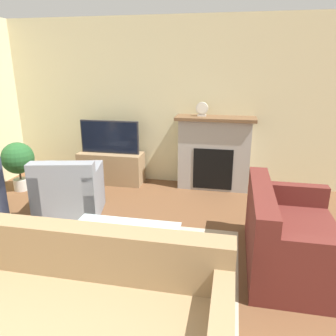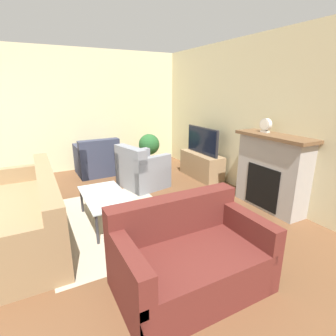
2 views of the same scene
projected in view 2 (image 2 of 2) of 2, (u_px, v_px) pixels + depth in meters
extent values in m
cube|color=beige|center=(243.00, 117.00, 4.78)|extent=(8.26, 0.06, 2.70)
cube|color=beige|center=(72.00, 112.00, 5.87)|extent=(0.06, 8.10, 2.70)
cube|color=#B7A88E|center=(113.00, 220.00, 3.81)|extent=(2.28, 1.77, 0.00)
cube|color=#9E9993|center=(272.00, 172.00, 4.09)|extent=(1.13, 0.36, 1.18)
cube|color=black|center=(262.00, 187.00, 4.08)|extent=(0.62, 0.01, 0.66)
cube|color=brown|center=(275.00, 136.00, 3.92)|extent=(1.25, 0.42, 0.05)
cube|color=#997A56|center=(201.00, 165.00, 5.62)|extent=(1.10, 0.41, 0.53)
cube|color=#232328|center=(202.00, 141.00, 5.46)|extent=(1.00, 0.05, 0.55)
cube|color=black|center=(201.00, 141.00, 5.45)|extent=(0.96, 0.01, 0.51)
cube|color=#8C704C|center=(22.00, 223.00, 3.33)|extent=(2.34, 0.89, 0.42)
cube|color=#8C704C|center=(47.00, 188.00, 3.36)|extent=(2.34, 0.20, 0.40)
cube|color=#8C704C|center=(21.00, 186.00, 4.22)|extent=(0.14, 0.89, 0.66)
cube|color=#8C704C|center=(19.00, 264.00, 2.36)|extent=(0.14, 0.89, 0.66)
cube|color=#5B231E|center=(191.00, 269.00, 2.48)|extent=(0.88, 1.40, 0.42)
cube|color=#5B231E|center=(174.00, 215.00, 2.65)|extent=(0.20, 1.40, 0.40)
cube|color=#5B231E|center=(128.00, 280.00, 2.16)|extent=(0.88, 0.14, 0.66)
cube|color=#5B231E|center=(242.00, 240.00, 2.72)|extent=(0.88, 0.14, 0.66)
cube|color=#33384C|center=(97.00, 164.00, 5.88)|extent=(0.82, 0.87, 0.42)
cube|color=#33384C|center=(99.00, 149.00, 5.51)|extent=(0.22, 0.85, 0.40)
cube|color=#33384C|center=(112.00, 157.00, 6.01)|extent=(0.80, 0.16, 0.66)
cube|color=#33384C|center=(80.00, 161.00, 5.68)|extent=(0.80, 0.16, 0.66)
cube|color=gray|center=(143.00, 176.00, 5.12)|extent=(0.96, 0.92, 0.42)
cube|color=gray|center=(130.00, 158.00, 4.83)|extent=(0.83, 0.38, 0.40)
cube|color=gray|center=(154.00, 174.00, 4.84)|extent=(0.31, 0.77, 0.66)
cube|color=gray|center=(134.00, 166.00, 5.33)|extent=(0.31, 0.77, 0.66)
cylinder|color=#333338|center=(82.00, 200.00, 4.03)|extent=(0.04, 0.04, 0.39)
cylinder|color=#333338|center=(97.00, 230.00, 3.19)|extent=(0.04, 0.04, 0.39)
cylinder|color=#333338|center=(113.00, 194.00, 4.25)|extent=(0.04, 0.04, 0.39)
cylinder|color=#333338|center=(135.00, 220.00, 3.41)|extent=(0.04, 0.04, 0.39)
cube|color=silver|center=(105.00, 196.00, 3.66)|extent=(1.08, 0.57, 0.02)
cylinder|color=beige|center=(150.00, 162.00, 6.50)|extent=(0.24, 0.24, 0.19)
cylinder|color=#4C3823|center=(149.00, 155.00, 6.45)|extent=(0.03, 0.03, 0.15)
sphere|color=#235628|center=(149.00, 144.00, 6.37)|extent=(0.51, 0.51, 0.51)
cube|color=beige|center=(265.00, 131.00, 4.10)|extent=(0.13, 0.07, 0.03)
cylinder|color=beige|center=(266.00, 124.00, 4.07)|extent=(0.19, 0.07, 0.19)
cylinder|color=white|center=(264.00, 125.00, 4.05)|extent=(0.15, 0.00, 0.15)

